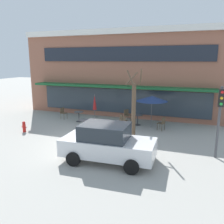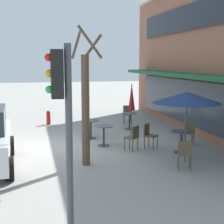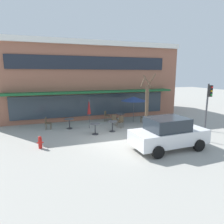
% 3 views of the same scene
% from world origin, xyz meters
% --- Properties ---
extents(ground_plane, '(80.00, 80.00, 0.00)m').
position_xyz_m(ground_plane, '(0.00, 0.00, 0.00)').
color(ground_plane, '#9E9B93').
extents(building_facade, '(17.14, 9.10, 6.93)m').
position_xyz_m(building_facade, '(0.00, 9.96, 3.46)').
color(building_facade, '#935B47').
rests_on(building_facade, ground).
extents(cafe_table_near_wall, '(0.70, 0.70, 0.76)m').
position_xyz_m(cafe_table_near_wall, '(-0.99, 1.56, 0.52)').
color(cafe_table_near_wall, '#333338').
rests_on(cafe_table_near_wall, ground).
extents(cafe_table_streetside, '(0.70, 0.70, 0.76)m').
position_xyz_m(cafe_table_streetside, '(0.34, 1.82, 0.52)').
color(cafe_table_streetside, '#333338').
rests_on(cafe_table_streetside, ground).
extents(cafe_table_by_tree, '(0.70, 0.70, 0.76)m').
position_xyz_m(cafe_table_by_tree, '(1.92, 4.19, 0.52)').
color(cafe_table_by_tree, '#333338').
rests_on(cafe_table_by_tree, ground).
extents(cafe_table_mid_patio, '(0.70, 0.70, 0.76)m').
position_xyz_m(cafe_table_mid_patio, '(-2.47, 3.62, 0.52)').
color(cafe_table_mid_patio, '#333338').
rests_on(cafe_table_mid_patio, ground).
extents(patio_umbrella_green_folded, '(0.28, 0.28, 2.20)m').
position_xyz_m(patio_umbrella_green_folded, '(-1.01, 3.29, 1.63)').
color(patio_umbrella_green_folded, '#4C4C51').
rests_on(patio_umbrella_green_folded, ground).
extents(patio_umbrella_cream_folded, '(2.10, 2.10, 2.20)m').
position_xyz_m(patio_umbrella_cream_folded, '(2.94, 3.86, 2.02)').
color(patio_umbrella_cream_folded, '#4C4C51').
rests_on(patio_umbrella_cream_folded, ground).
extents(cafe_chair_0, '(0.56, 0.56, 0.89)m').
position_xyz_m(cafe_chair_0, '(0.89, 4.98, 0.53)').
color(cafe_chair_0, brown).
rests_on(cafe_chair_0, ground).
extents(cafe_chair_1, '(0.47, 0.47, 0.89)m').
position_xyz_m(cafe_chair_1, '(-4.04, 3.96, 0.53)').
color(cafe_chair_1, brown).
rests_on(cafe_chair_1, ground).
extents(cafe_chair_2, '(0.52, 0.52, 0.89)m').
position_xyz_m(cafe_chair_2, '(3.74, 3.48, 0.53)').
color(cafe_chair_2, brown).
rests_on(cafe_chair_2, ground).
extents(cafe_chair_3, '(0.57, 0.57, 0.89)m').
position_xyz_m(cafe_chair_3, '(1.05, 3.35, 0.53)').
color(cafe_chair_3, brown).
rests_on(cafe_chair_3, ground).
extents(cafe_chair_4, '(0.56, 0.56, 0.89)m').
position_xyz_m(cafe_chair_4, '(1.30, 2.67, 0.53)').
color(cafe_chair_4, brown).
rests_on(cafe_chair_4, ground).
extents(parked_sedan, '(4.28, 2.16, 1.76)m').
position_xyz_m(parked_sedan, '(2.15, -2.31, 0.88)').
color(parked_sedan, silver).
rests_on(parked_sedan, ground).
extents(street_tree, '(1.01, 0.95, 4.10)m').
position_xyz_m(street_tree, '(2.51, 0.83, 1.83)').
color(street_tree, brown).
rests_on(street_tree, ground).
extents(traffic_light_pole, '(0.26, 0.44, 3.40)m').
position_xyz_m(traffic_light_pole, '(6.82, -0.22, 2.30)').
color(traffic_light_pole, '#47474C').
rests_on(traffic_light_pole, ground).
extents(fire_hydrant, '(0.36, 0.20, 0.71)m').
position_xyz_m(fire_hydrant, '(-4.52, 0.04, 0.35)').
color(fire_hydrant, red).
rests_on(fire_hydrant, ground).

